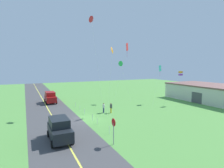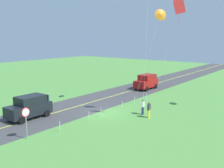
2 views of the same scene
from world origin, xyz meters
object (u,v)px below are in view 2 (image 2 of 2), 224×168
at_px(stop_sign, 26,117).
at_px(person_adult_near, 143,106).
at_px(person_adult_companion, 149,109).
at_px(kite_pink_drift, 161,15).
at_px(car_suv_foreground, 29,107).
at_px(kite_blue_mid, 179,9).
at_px(car_parked_west_far, 146,82).

xyz_separation_m(stop_sign, person_adult_near, (-11.24, 3.80, -0.94)).
bearing_deg(person_adult_companion, stop_sign, -168.82).
xyz_separation_m(stop_sign, kite_pink_drift, (-11.34, 5.44, 8.15)).
bearing_deg(stop_sign, kite_pink_drift, 154.36).
bearing_deg(car_suv_foreground, person_adult_companion, 128.32).
distance_m(stop_sign, kite_blue_mid, 15.50).
distance_m(person_adult_near, person_adult_companion, 1.19).
xyz_separation_m(person_adult_near, kite_blue_mid, (0.73, 3.80, 9.43)).
bearing_deg(stop_sign, kite_blue_mid, 144.12).
bearing_deg(person_adult_companion, kite_blue_mid, -58.06).
relative_size(stop_sign, person_adult_near, 1.60).
bearing_deg(person_adult_near, person_adult_companion, -25.42).
xyz_separation_m(kite_blue_mid, kite_pink_drift, (-0.84, -2.16, -0.35)).
distance_m(car_suv_foreground, stop_sign, 5.59).
height_order(person_adult_near, kite_blue_mid, kite_blue_mid).
bearing_deg(kite_blue_mid, car_parked_west_far, -140.71).
bearing_deg(car_suv_foreground, stop_sign, 52.84).
distance_m(person_adult_companion, kite_pink_drift, 9.13).
xyz_separation_m(person_adult_near, person_adult_companion, (0.56, 1.05, 0.00)).
bearing_deg(car_parked_west_far, kite_blue_mid, 39.29).
xyz_separation_m(person_adult_near, kite_pink_drift, (-0.10, 1.64, 9.08)).
bearing_deg(person_adult_companion, car_parked_west_far, 66.99).
relative_size(kite_blue_mid, kite_pink_drift, 1.06).
bearing_deg(kite_blue_mid, stop_sign, -35.88).
xyz_separation_m(car_suv_foreground, person_adult_near, (-7.89, 8.22, -0.29)).
height_order(stop_sign, kite_pink_drift, kite_pink_drift).
xyz_separation_m(car_parked_west_far, kite_blue_mid, (12.71, 10.40, 9.14)).
relative_size(person_adult_companion, kite_blue_mid, 0.14).
relative_size(car_parked_west_far, person_adult_companion, 2.75).
height_order(car_suv_foreground, kite_pink_drift, kite_pink_drift).
distance_m(car_parked_west_far, person_adult_near, 13.67).
bearing_deg(kite_pink_drift, kite_blue_mid, 68.74).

